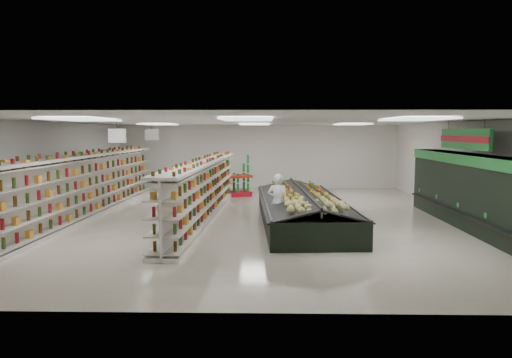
{
  "coord_description": "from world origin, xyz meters",
  "views": [
    {
      "loc": [
        0.43,
        -14.98,
        2.88
      ],
      "look_at": [
        0.11,
        0.63,
        1.24
      ],
      "focal_mm": 32.0,
      "sensor_mm": 36.0,
      "label": 1
    }
  ],
  "objects_px": {
    "shopper_main": "(278,202)",
    "gondola_center": "(204,192)",
    "gondola_left": "(86,188)",
    "soda_endcap": "(236,178)",
    "shopper_background": "(176,185)",
    "produce_island": "(302,207)"
  },
  "relations": [
    {
      "from": "gondola_left",
      "to": "gondola_center",
      "type": "bearing_deg",
      "value": -0.13
    },
    {
      "from": "soda_endcap",
      "to": "shopper_background",
      "type": "bearing_deg",
      "value": -130.68
    },
    {
      "from": "shopper_main",
      "to": "gondola_center",
      "type": "bearing_deg",
      "value": -32.12
    },
    {
      "from": "gondola_center",
      "to": "produce_island",
      "type": "xyz_separation_m",
      "value": [
        3.23,
        -0.88,
        -0.38
      ]
    },
    {
      "from": "gondola_center",
      "to": "soda_endcap",
      "type": "height_order",
      "value": "gondola_center"
    },
    {
      "from": "produce_island",
      "to": "shopper_background",
      "type": "height_order",
      "value": "shopper_background"
    },
    {
      "from": "gondola_left",
      "to": "shopper_background",
      "type": "distance_m",
      "value": 3.53
    },
    {
      "from": "gondola_left",
      "to": "gondola_center",
      "type": "distance_m",
      "value": 4.02
    },
    {
      "from": "soda_endcap",
      "to": "produce_island",
      "type": "bearing_deg",
      "value": -67.38
    },
    {
      "from": "soda_endcap",
      "to": "shopper_background",
      "type": "distance_m",
      "value": 3.34
    },
    {
      "from": "shopper_main",
      "to": "shopper_background",
      "type": "height_order",
      "value": "shopper_main"
    },
    {
      "from": "gondola_center",
      "to": "shopper_main",
      "type": "relative_size",
      "value": 6.55
    },
    {
      "from": "gondola_left",
      "to": "shopper_main",
      "type": "height_order",
      "value": "gondola_left"
    },
    {
      "from": "gondola_left",
      "to": "shopper_main",
      "type": "distance_m",
      "value": 6.8
    },
    {
      "from": "produce_island",
      "to": "gondola_left",
      "type": "bearing_deg",
      "value": 172.06
    },
    {
      "from": "gondola_center",
      "to": "soda_endcap",
      "type": "distance_m",
      "value": 5.12
    },
    {
      "from": "gondola_left",
      "to": "produce_island",
      "type": "xyz_separation_m",
      "value": [
        7.25,
        -1.01,
        -0.48
      ]
    },
    {
      "from": "shopper_main",
      "to": "gondola_left",
      "type": "bearing_deg",
      "value": -11.0
    },
    {
      "from": "shopper_main",
      "to": "shopper_background",
      "type": "relative_size",
      "value": 1.04
    },
    {
      "from": "gondola_center",
      "to": "soda_endcap",
      "type": "xyz_separation_m",
      "value": [
        0.76,
        5.06,
        -0.05
      ]
    },
    {
      "from": "shopper_background",
      "to": "gondola_left",
      "type": "bearing_deg",
      "value": 134.67
    },
    {
      "from": "produce_island",
      "to": "soda_endcap",
      "type": "distance_m",
      "value": 6.44
    }
  ]
}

